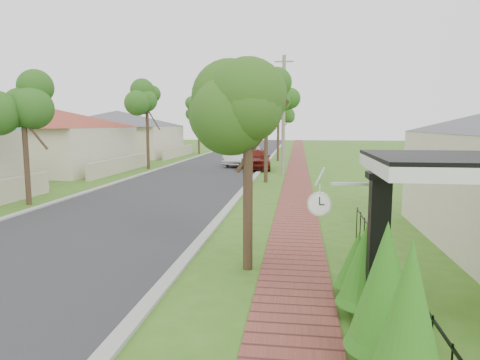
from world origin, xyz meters
The scene contains 16 objects.
ground centered at (0.00, 0.00, 0.00)m, with size 160.00×160.00×0.00m, color #386818.
road centered at (-3.00, 20.00, 0.00)m, with size 7.00×120.00×0.02m, color #28282B.
kerb_right centered at (0.65, 20.00, 0.00)m, with size 0.30×120.00×0.10m, color #9E9E99.
kerb_left centered at (-6.65, 20.00, 0.00)m, with size 0.30×120.00×0.10m, color #9E9E99.
sidewalk centered at (3.25, 20.00, 0.00)m, with size 1.50×120.00×0.03m, color brown.
porch_post centered at (4.55, -1.00, 1.12)m, with size 0.48×0.48×2.52m.
picket_fence centered at (4.90, 0.00, 0.53)m, with size 0.03×8.02×1.00m.
street_trees centered at (-2.87, 26.84, 4.54)m, with size 10.70×37.65×5.89m.
hedge_row centered at (4.45, -1.67, 0.90)m, with size 0.90×4.51×2.18m.
far_house_red centered at (-14.97, 20.00, 2.34)m, with size 15.56×15.56×4.60m.
far_house_grey centered at (-14.97, 34.00, 2.34)m, with size 15.56×15.56×4.60m.
parked_car_red centered at (0.40, 22.80, 0.76)m, with size 1.79×4.44×1.51m, color #5F150E.
parked_car_white centered at (-1.00, 25.28, 0.81)m, with size 1.71×4.90×1.61m, color silver.
near_tree centered at (2.20, 1.50, 3.84)m, with size 1.88×1.88×4.84m.
utility_pole centered at (2.30, 20.00, 3.83)m, with size 1.20×0.24×7.54m.
station_clock centered at (3.69, -0.60, 1.95)m, with size 1.05×0.13×0.57m.
Camera 1 is at (3.29, -7.73, 3.24)m, focal length 32.00 mm.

